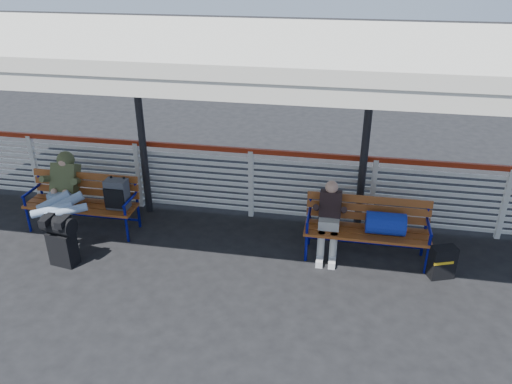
% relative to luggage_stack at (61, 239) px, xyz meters
% --- Properties ---
extents(ground, '(60.00, 60.00, 0.00)m').
position_rel_luggage_stack_xyz_m(ground, '(2.39, 0.04, -0.42)').
color(ground, black).
rests_on(ground, ground).
extents(fence, '(12.08, 0.08, 1.24)m').
position_rel_luggage_stack_xyz_m(fence, '(2.39, 1.94, 0.24)').
color(fence, silver).
rests_on(fence, ground).
extents(canopy, '(12.60, 3.60, 3.16)m').
position_rel_luggage_stack_xyz_m(canopy, '(2.39, 0.91, 2.62)').
color(canopy, silver).
rests_on(canopy, ground).
extents(luggage_stack, '(0.51, 0.34, 0.78)m').
position_rel_luggage_stack_xyz_m(luggage_stack, '(0.00, 0.00, 0.00)').
color(luggage_stack, black).
rests_on(luggage_stack, ground).
extents(bench_left, '(1.80, 0.56, 0.95)m').
position_rel_luggage_stack_xyz_m(bench_left, '(0.02, 1.03, 0.18)').
color(bench_left, '#98401D').
rests_on(bench_left, ground).
extents(bench_right, '(1.80, 0.56, 0.92)m').
position_rel_luggage_stack_xyz_m(bench_right, '(4.42, 0.99, 0.16)').
color(bench_right, '#98401D').
rests_on(bench_right, ground).
extents(traveler_man, '(0.94, 1.63, 0.77)m').
position_rel_luggage_stack_xyz_m(traveler_man, '(-0.35, 0.69, 0.26)').
color(traveler_man, '#8E9CBF').
rests_on(traveler_man, ground).
extents(companion_person, '(0.32, 0.66, 1.15)m').
position_rel_luggage_stack_xyz_m(companion_person, '(3.75, 0.98, 0.17)').
color(companion_person, '#B9B7A8').
rests_on(companion_person, ground).
extents(suitcase_side, '(0.39, 0.31, 0.48)m').
position_rel_luggage_stack_xyz_m(suitcase_side, '(5.35, 0.68, -0.18)').
color(suitcase_side, black).
rests_on(suitcase_side, ground).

